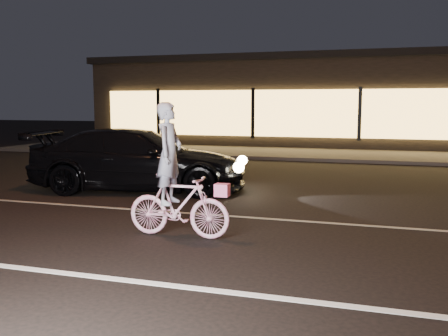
% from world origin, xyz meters
% --- Properties ---
extents(ground, '(90.00, 90.00, 0.00)m').
position_xyz_m(ground, '(0.00, 0.00, 0.00)').
color(ground, black).
rests_on(ground, ground).
extents(lane_stripe_near, '(60.00, 0.12, 0.01)m').
position_xyz_m(lane_stripe_near, '(0.00, -1.50, 0.00)').
color(lane_stripe_near, silver).
rests_on(lane_stripe_near, ground).
extents(lane_stripe_far, '(60.00, 0.10, 0.01)m').
position_xyz_m(lane_stripe_far, '(0.00, 2.00, 0.00)').
color(lane_stripe_far, gray).
rests_on(lane_stripe_far, ground).
extents(sidewalk, '(30.00, 4.00, 0.12)m').
position_xyz_m(sidewalk, '(0.00, 13.00, 0.06)').
color(sidewalk, '#383533').
rests_on(sidewalk, ground).
extents(storefront, '(25.40, 8.42, 4.20)m').
position_xyz_m(storefront, '(0.00, 18.97, 2.15)').
color(storefront, black).
rests_on(storefront, ground).
extents(cyclist, '(1.61, 0.56, 2.03)m').
position_xyz_m(cyclist, '(-2.09, 0.43, 0.72)').
color(cyclist, '#DF4A88').
rests_on(cyclist, ground).
extents(sedan, '(5.24, 2.98, 1.43)m').
position_xyz_m(sedan, '(-4.50, 3.96, 0.72)').
color(sedan, black).
rests_on(sedan, ground).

